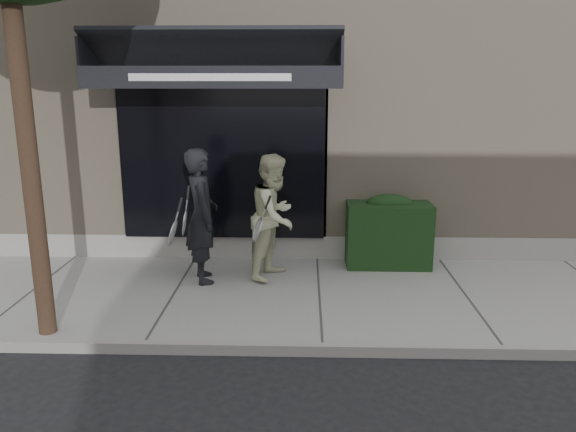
{
  "coord_description": "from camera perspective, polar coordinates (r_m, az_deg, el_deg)",
  "views": [
    {
      "loc": [
        -0.22,
        -7.25,
        3.02
      ],
      "look_at": [
        -0.45,
        0.6,
        1.06
      ],
      "focal_mm": 35.0,
      "sensor_mm": 36.0,
      "label": 1
    }
  ],
  "objects": [
    {
      "name": "pedestrian_back",
      "position": [
        8.19,
        -1.38,
        -0.04
      ],
      "size": [
        0.99,
        1.09,
        1.83
      ],
      "color": "beige",
      "rests_on": "sidewalk"
    },
    {
      "name": "sidewalk",
      "position": [
        7.83,
        3.18,
        -8.23
      ],
      "size": [
        20.0,
        3.0,
        0.12
      ],
      "primitive_type": "cube",
      "color": "gray",
      "rests_on": "ground"
    },
    {
      "name": "pedestrian_front",
      "position": [
        8.09,
        -8.78,
        0.01
      ],
      "size": [
        0.79,
        0.86,
        1.94
      ],
      "color": "black",
      "rests_on": "sidewalk"
    },
    {
      "name": "building_facade",
      "position": [
        12.21,
        2.73,
        12.65
      ],
      "size": [
        14.3,
        8.04,
        5.64
      ],
      "color": "tan",
      "rests_on": "ground"
    },
    {
      "name": "curb",
      "position": [
        6.42,
        3.53,
        -13.39
      ],
      "size": [
        20.0,
        0.1,
        0.14
      ],
      "primitive_type": "cube",
      "color": "gray",
      "rests_on": "ground"
    },
    {
      "name": "hedge",
      "position": [
        8.92,
        10.12,
        -1.58
      ],
      "size": [
        1.3,
        0.7,
        1.14
      ],
      "color": "black",
      "rests_on": "sidewalk"
    },
    {
      "name": "ground",
      "position": [
        7.86,
        3.18,
        -8.64
      ],
      "size": [
        80.0,
        80.0,
        0.0
      ],
      "primitive_type": "plane",
      "color": "black",
      "rests_on": "ground"
    }
  ]
}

